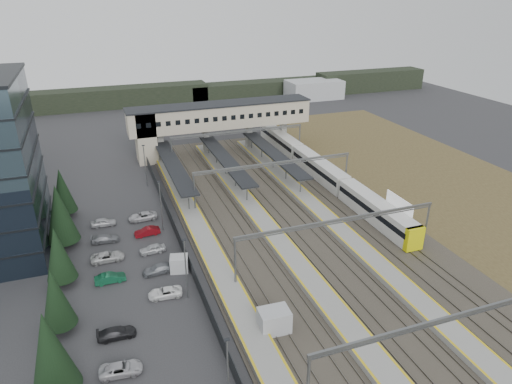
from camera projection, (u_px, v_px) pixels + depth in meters
name	position (u px, v px, depth m)	size (l,w,h in m)	color
ground	(232.00, 253.00, 63.95)	(220.00, 220.00, 0.00)	#2B2B2D
conifer_row	(56.00, 268.00, 51.82)	(4.42, 49.82, 9.50)	black
car_park	(135.00, 287.00, 55.60)	(10.50, 44.52, 1.30)	silver
lampposts	(171.00, 231.00, 60.77)	(0.50, 53.25, 8.07)	slate
fence	(179.00, 238.00, 65.81)	(0.08, 90.00, 2.00)	#26282B
relay_cabin_near	(274.00, 321.00, 48.74)	(3.38, 2.54, 2.74)	#A7A9AD
relay_cabin_far	(179.00, 264.00, 59.47)	(2.69, 2.41, 2.11)	#A7A9AD
rail_corridor	(280.00, 224.00, 71.02)	(34.00, 90.00, 0.92)	#342F27
canopies	(225.00, 159.00, 87.71)	(23.10, 30.00, 3.28)	black
footbridge	(208.00, 119.00, 99.17)	(40.40, 6.40, 11.20)	#B3A68E
gantries	(302.00, 194.00, 67.81)	(28.40, 62.28, 7.17)	slate
train	(320.00, 170.00, 87.86)	(2.78, 58.01, 3.50)	silver
billboard	(399.00, 208.00, 68.38)	(0.21, 6.41, 5.52)	slate
scrub_east	(462.00, 194.00, 82.21)	(34.00, 120.00, 0.06)	#463B20
treeline_far	(218.00, 92.00, 149.37)	(170.00, 19.00, 7.00)	black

